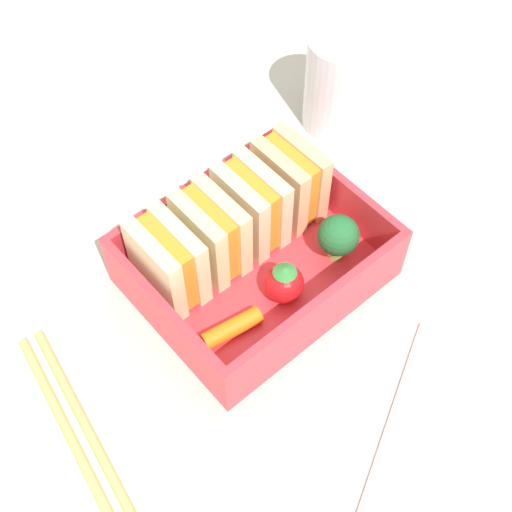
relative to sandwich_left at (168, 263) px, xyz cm
name	(u,v)px	position (x,y,z in cm)	size (l,w,h in cm)	color
ground_plane	(256,283)	(5.66, -2.70, -5.33)	(120.00, 120.00, 2.00)	beige
bento_tray	(256,272)	(5.66, -2.70, -3.73)	(16.91, 13.81, 1.20)	#E43641
bento_rim	(256,252)	(5.66, -2.70, -1.12)	(16.91, 13.81, 4.02)	#E43641
sandwich_left	(168,263)	(0.00, 0.00, 0.00)	(3.20, 5.40, 6.25)	beige
sandwich_center_left	(211,234)	(3.78, 0.00, 0.00)	(3.20, 5.40, 6.25)	beige
sandwich_center	(251,206)	(7.55, 0.00, 0.00)	(3.20, 5.40, 6.25)	beige
sandwich_center_right	(290,180)	(11.33, 0.00, 0.00)	(3.20, 5.40, 6.25)	#E2B380
carrot_stick_far_left	(232,328)	(0.87, -5.72, -2.50)	(1.25, 1.25, 4.37)	orange
strawberry_far_left	(287,281)	(5.90, -5.73, -1.58)	(2.85, 2.85, 3.45)	red
broccoli_floret	(338,236)	(10.88, -5.72, -0.75)	(3.06, 3.06, 4.02)	#8ACA5B
chopstick_pair	(84,444)	(-11.23, -5.36, -3.98)	(4.63, 18.56, 0.70)	#DAB165
drinking_glass	(339,82)	(21.59, 5.20, 0.03)	(5.78, 5.78, 8.71)	white
folded_napkin	(456,441)	(7.11, -20.85, -4.13)	(15.15, 8.95, 0.40)	silver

